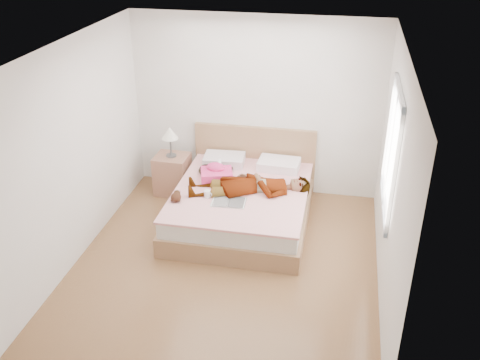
{
  "coord_description": "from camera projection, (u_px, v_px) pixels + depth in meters",
  "views": [
    {
      "loc": [
        1.21,
        -5.17,
        3.89
      ],
      "look_at": [
        0.0,
        0.85,
        0.7
      ],
      "focal_mm": 40.0,
      "sensor_mm": 36.0,
      "label": 1
    }
  ],
  "objects": [
    {
      "name": "towel",
      "position": [
        216.0,
        173.0,
        7.31
      ],
      "size": [
        0.5,
        0.45,
        0.22
      ],
      "color": "#F14168",
      "rests_on": "bed"
    },
    {
      "name": "plush_toy",
      "position": [
        176.0,
        196.0,
        6.8
      ],
      "size": [
        0.15,
        0.21,
        0.11
      ],
      "color": "black",
      "rests_on": "bed"
    },
    {
      "name": "phone",
      "position": [
        220.0,
        162.0,
        7.43
      ],
      "size": [
        0.07,
        0.1,
        0.05
      ],
      "primitive_type": "cube",
      "rotation": [
        0.44,
        0.0,
        0.26
      ],
      "color": "silver",
      "rests_on": "bed"
    },
    {
      "name": "ground",
      "position": [
        226.0,
        262.0,
        6.5
      ],
      "size": [
        4.0,
        4.0,
        0.0
      ],
      "primitive_type": "plane",
      "color": "#4D2A18",
      "rests_on": "ground"
    },
    {
      "name": "woman",
      "position": [
        250.0,
        182.0,
        7.03
      ],
      "size": [
        1.74,
        1.01,
        0.23
      ],
      "primitive_type": "imported",
      "rotation": [
        0.0,
        0.0,
        -1.31
      ],
      "color": "white",
      "rests_on": "bed"
    },
    {
      "name": "bed",
      "position": [
        243.0,
        201.0,
        7.27
      ],
      "size": [
        1.8,
        2.08,
        1.0
      ],
      "color": "brown",
      "rests_on": "ground"
    },
    {
      "name": "nightstand",
      "position": [
        172.0,
        171.0,
        7.94
      ],
      "size": [
        0.5,
        0.44,
        1.05
      ],
      "color": "brown",
      "rests_on": "ground"
    },
    {
      "name": "room_shell",
      "position": [
        391.0,
        152.0,
        5.76
      ],
      "size": [
        4.0,
        4.0,
        4.0
      ],
      "color": "white",
      "rests_on": "ground"
    },
    {
      "name": "magazine",
      "position": [
        229.0,
        202.0,
        6.77
      ],
      "size": [
        0.45,
        0.31,
        0.03
      ],
      "color": "white",
      "rests_on": "bed"
    },
    {
      "name": "coffee_mug",
      "position": [
        207.0,
        194.0,
        6.88
      ],
      "size": [
        0.13,
        0.11,
        0.09
      ],
      "color": "white",
      "rests_on": "bed"
    },
    {
      "name": "hair",
      "position": [
        216.0,
        169.0,
        7.55
      ],
      "size": [
        0.6,
        0.67,
        0.08
      ],
      "primitive_type": "ellipsoid",
      "rotation": [
        0.0,
        0.0,
        -0.27
      ],
      "color": "black",
      "rests_on": "bed"
    }
  ]
}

